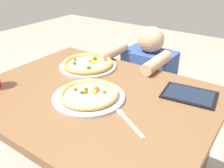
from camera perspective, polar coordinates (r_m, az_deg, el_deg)
dining_table at (r=1.22m, az=-4.37°, el=-7.05°), size 1.12×0.85×0.75m
pizza_near at (r=1.10m, az=-5.51°, el=-2.53°), size 0.33×0.33×0.04m
pizza_far at (r=1.43m, az=-5.74°, el=4.67°), size 0.33×0.33×0.04m
fork at (r=0.96m, az=3.85°, el=-8.72°), size 0.19×0.12×0.00m
tablet at (r=1.18m, az=17.75°, el=-2.44°), size 0.26×0.20×0.01m
diner_seated at (r=1.81m, az=8.13°, el=-2.15°), size 0.38×0.51×0.92m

